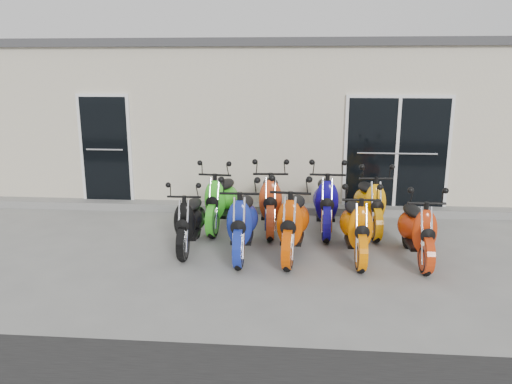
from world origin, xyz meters
TOP-DOWN VIEW (x-y plane):
  - ground at (0.00, 0.00)m, footprint 80.00×80.00m
  - building at (0.00, 5.20)m, footprint 14.00×6.00m
  - roof_cap at (0.00, 5.20)m, footprint 14.20×6.20m
  - front_step at (0.00, 2.02)m, footprint 14.00×0.40m
  - door_left at (-3.20, 2.17)m, footprint 1.07×0.08m
  - door_right at (2.60, 2.17)m, footprint 2.02×0.08m
  - scooter_front_black at (-0.97, -0.23)m, footprint 0.60×1.59m
  - scooter_front_blue at (-0.12, -0.39)m, footprint 0.68×1.80m
  - scooter_front_orange_a at (0.64, -0.38)m, footprint 0.83×1.88m
  - scooter_front_orange_b at (1.58, -0.39)m, footprint 0.66×1.70m
  - scooter_front_red at (2.47, -0.42)m, footprint 0.63×1.65m
  - scooter_back_green at (-0.65, 0.92)m, footprint 0.80×1.81m
  - scooter_back_red at (0.23, 0.88)m, footprint 0.76×1.86m
  - scooter_back_blue at (1.20, 0.88)m, footprint 0.71×1.85m
  - scooter_back_yellow at (1.96, 0.93)m, footprint 0.74×1.77m

SIDE VIEW (x-z plane):
  - ground at x=0.00m, z-range 0.00..0.00m
  - front_step at x=0.00m, z-range 0.00..0.15m
  - scooter_front_black at x=-0.97m, z-range 0.00..1.17m
  - scooter_front_red at x=2.47m, z-range 0.00..1.21m
  - scooter_front_orange_b at x=1.58m, z-range 0.00..1.24m
  - scooter_back_yellow at x=1.96m, z-range 0.00..1.28m
  - scooter_back_green at x=-0.65m, z-range 0.00..1.30m
  - scooter_front_blue at x=-0.12m, z-range 0.00..1.32m
  - scooter_front_orange_a at x=0.64m, z-range 0.00..1.35m
  - scooter_back_red at x=0.23m, z-range 0.00..1.35m
  - scooter_back_blue at x=1.20m, z-range 0.00..1.36m
  - door_left at x=-3.20m, z-range 0.15..2.37m
  - door_right at x=2.60m, z-range 0.15..2.37m
  - building at x=0.00m, z-range 0.00..3.20m
  - roof_cap at x=0.00m, z-range 3.20..3.36m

